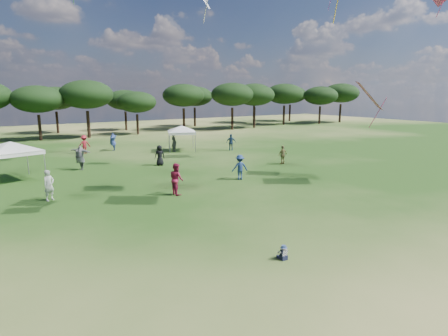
{
  "coord_description": "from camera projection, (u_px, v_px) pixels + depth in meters",
  "views": [
    {
      "loc": [
        -9.13,
        -7.46,
        5.93
      ],
      "look_at": [
        -0.26,
        6.0,
        2.68
      ],
      "focal_mm": 30.0,
      "sensor_mm": 36.0,
      "label": 1
    }
  ],
  "objects": [
    {
      "name": "tent_left",
      "position": [
        10.0,
        143.0,
        25.02
      ],
      "size": [
        6.32,
        6.32,
        3.02
      ],
      "rotation": [
        0.0,
        0.0,
        0.25
      ],
      "color": "gray",
      "rests_on": "ground"
    },
    {
      "name": "festival_crowd",
      "position": [
        81.0,
        159.0,
        28.99
      ],
      "size": [
        29.09,
        21.34,
        1.91
      ],
      "color": "#333439",
      "rests_on": "ground"
    },
    {
      "name": "toddler",
      "position": [
        283.0,
        253.0,
        13.51
      ],
      "size": [
        0.37,
        0.41,
        0.54
      ],
      "rotation": [
        0.0,
        0.0,
        -0.08
      ],
      "color": "black",
      "rests_on": "ground"
    },
    {
      "name": "tree_line",
      "position": [
        74.0,
        96.0,
        51.22
      ],
      "size": [
        108.78,
        17.63,
        7.77
      ],
      "color": "black",
      "rests_on": "ground"
    },
    {
      "name": "tent_right",
      "position": [
        181.0,
        127.0,
        38.38
      ],
      "size": [
        5.08,
        5.08,
        2.92
      ],
      "rotation": [
        0.0,
        0.0,
        -0.41
      ],
      "color": "gray",
      "rests_on": "ground"
    },
    {
      "name": "ground",
      "position": [
        332.0,
        278.0,
        12.2
      ],
      "size": [
        140.0,
        140.0,
        0.0
      ],
      "primitive_type": "plane",
      "color": "#264916",
      "rests_on": "ground"
    }
  ]
}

